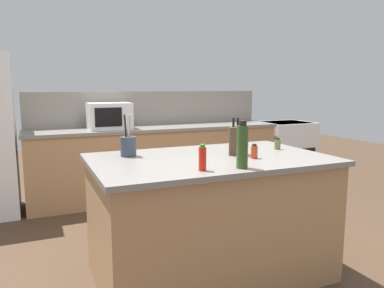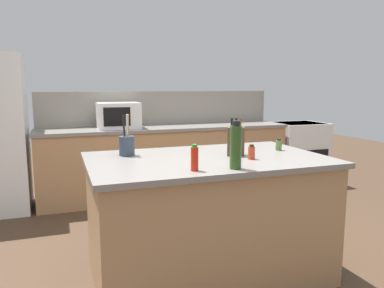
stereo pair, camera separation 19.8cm
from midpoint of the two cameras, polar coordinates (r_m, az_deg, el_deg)
ground_plane at (r=3.15m, az=4.18°, el=-19.07°), size 14.00×14.00×0.00m
back_counter_run at (r=5.05m, az=-2.75°, el=-2.60°), size 3.33×0.66×0.94m
wall_backsplash at (r=5.26m, az=-3.81°, el=5.52°), size 3.29×0.03×0.46m
kitchen_island at (r=2.96m, az=4.29°, el=-10.97°), size 1.78×1.11×0.94m
range_oven at (r=5.99m, az=16.71°, el=-1.21°), size 0.76×0.65×0.92m
microwave at (r=4.82m, az=-9.98°, el=4.30°), size 0.52×0.39×0.33m
knife_block at (r=2.92m, az=8.62°, el=0.47°), size 0.16×0.15×0.29m
utensil_crock at (r=2.91m, az=-8.00°, el=-0.15°), size 0.12×0.12×0.32m
olive_oil_bottle at (r=2.44m, az=9.00°, el=-0.37°), size 0.08×0.08×0.31m
hot_sauce_bottle at (r=2.37m, az=2.80°, el=-2.21°), size 0.05×0.05×0.17m
spice_jar_paprika at (r=2.80m, az=11.07°, el=-1.28°), size 0.05×0.05×0.11m
spice_jar_oregano at (r=3.23m, az=14.80°, el=-0.15°), size 0.05×0.05×0.10m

